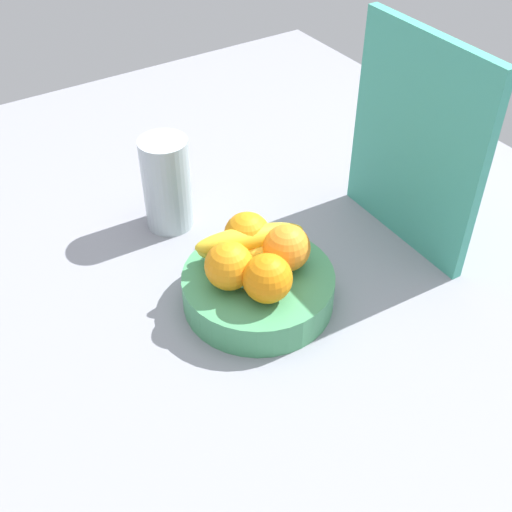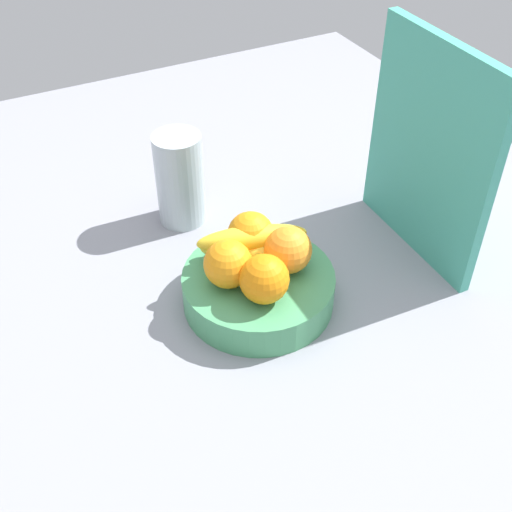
% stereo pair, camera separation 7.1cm
% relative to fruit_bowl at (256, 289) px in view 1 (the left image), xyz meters
% --- Properties ---
extents(ground_plane, '(1.80, 1.40, 0.03)m').
position_rel_fruit_bowl_xyz_m(ground_plane, '(0.03, 0.00, -0.04)').
color(ground_plane, gray).
extents(fruit_bowl, '(0.23, 0.23, 0.05)m').
position_rel_fruit_bowl_xyz_m(fruit_bowl, '(0.00, 0.00, 0.00)').
color(fruit_bowl, '#479763').
rests_on(fruit_bowl, ground_plane).
extents(orange_front_left, '(0.07, 0.07, 0.07)m').
position_rel_fruit_bowl_xyz_m(orange_front_left, '(0.05, -0.01, 0.06)').
color(orange_front_left, orange).
rests_on(orange_front_left, fruit_bowl).
extents(orange_front_right, '(0.07, 0.07, 0.07)m').
position_rel_fruit_bowl_xyz_m(orange_front_right, '(0.01, 0.05, 0.06)').
color(orange_front_right, orange).
rests_on(orange_front_right, fruit_bowl).
extents(orange_center, '(0.07, 0.07, 0.07)m').
position_rel_fruit_bowl_xyz_m(orange_center, '(-0.05, 0.02, 0.06)').
color(orange_center, orange).
rests_on(orange_center, fruit_bowl).
extents(orange_back_left, '(0.07, 0.07, 0.07)m').
position_rel_fruit_bowl_xyz_m(orange_back_left, '(-0.01, -0.04, 0.06)').
color(orange_back_left, orange).
rests_on(orange_back_left, fruit_bowl).
extents(banana_bunch, '(0.13, 0.17, 0.06)m').
position_rel_fruit_bowl_xyz_m(banana_bunch, '(-0.03, 0.01, 0.06)').
color(banana_bunch, yellow).
rests_on(banana_bunch, fruit_bowl).
extents(cutting_board, '(0.28, 0.02, 0.36)m').
position_rel_fruit_bowl_xyz_m(cutting_board, '(-0.01, 0.31, 0.15)').
color(cutting_board, teal).
rests_on(cutting_board, ground_plane).
extents(thermos_tumbler, '(0.08, 0.08, 0.17)m').
position_rel_fruit_bowl_xyz_m(thermos_tumbler, '(-0.25, -0.02, 0.06)').
color(thermos_tumbler, '#AFBBC2').
rests_on(thermos_tumbler, ground_plane).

